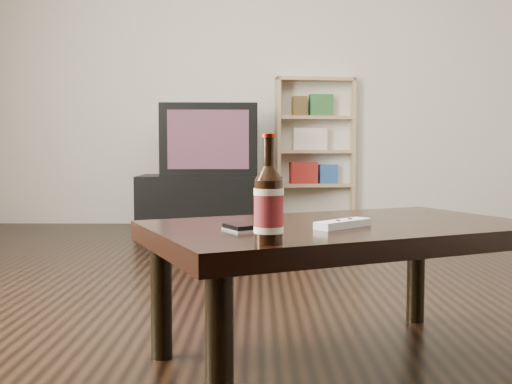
{
  "coord_description": "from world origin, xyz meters",
  "views": [
    {
      "loc": [
        -0.16,
        -2.24,
        0.65
      ],
      "look_at": [
        -0.16,
        -0.84,
        0.55
      ],
      "focal_mm": 42.0,
      "sensor_mm": 36.0,
      "label": 1
    }
  ],
  "objects_px": {
    "tv": "(210,140)",
    "phone": "(238,228)",
    "remote": "(343,224)",
    "beer_bottle": "(269,205)",
    "coffee_table": "(342,242)",
    "tv_stand": "(210,203)",
    "bookshelf": "(312,149)"
  },
  "relations": [
    {
      "from": "tv_stand",
      "to": "tv",
      "type": "xyz_separation_m",
      "value": [
        0.0,
        -0.0,
        0.5
      ]
    },
    {
      "from": "tv_stand",
      "to": "remote",
      "type": "bearing_deg",
      "value": -80.36
    },
    {
      "from": "tv_stand",
      "to": "phone",
      "type": "bearing_deg",
      "value": -85.91
    },
    {
      "from": "tv",
      "to": "beer_bottle",
      "type": "relative_size",
      "value": 2.94
    },
    {
      "from": "bookshelf",
      "to": "tv",
      "type": "bearing_deg",
      "value": -155.24
    },
    {
      "from": "remote",
      "to": "coffee_table",
      "type": "bearing_deg",
      "value": 130.8
    },
    {
      "from": "tv_stand",
      "to": "remote",
      "type": "distance_m",
      "value": 3.14
    },
    {
      "from": "coffee_table",
      "to": "beer_bottle",
      "type": "distance_m",
      "value": 0.48
    },
    {
      "from": "bookshelf",
      "to": "coffee_table",
      "type": "distance_m",
      "value": 3.52
    },
    {
      "from": "tv_stand",
      "to": "tv",
      "type": "bearing_deg",
      "value": -90.0
    },
    {
      "from": "coffee_table",
      "to": "phone",
      "type": "height_order",
      "value": "phone"
    },
    {
      "from": "beer_bottle",
      "to": "coffee_table",
      "type": "bearing_deg",
      "value": 59.73
    },
    {
      "from": "coffee_table",
      "to": "bookshelf",
      "type": "bearing_deg",
      "value": 86.42
    },
    {
      "from": "coffee_table",
      "to": "remote",
      "type": "bearing_deg",
      "value": -96.21
    },
    {
      "from": "bookshelf",
      "to": "beer_bottle",
      "type": "relative_size",
      "value": 4.91
    },
    {
      "from": "tv_stand",
      "to": "bookshelf",
      "type": "xyz_separation_m",
      "value": [
        0.86,
        0.53,
        0.44
      ]
    },
    {
      "from": "bookshelf",
      "to": "phone",
      "type": "bearing_deg",
      "value": -105.31
    },
    {
      "from": "tv",
      "to": "phone",
      "type": "relative_size",
      "value": 6.74
    },
    {
      "from": "coffee_table",
      "to": "beer_bottle",
      "type": "bearing_deg",
      "value": -120.27
    },
    {
      "from": "tv_stand",
      "to": "tv",
      "type": "distance_m",
      "value": 0.5
    },
    {
      "from": "tv",
      "to": "remote",
      "type": "distance_m",
      "value": 3.14
    },
    {
      "from": "coffee_table",
      "to": "phone",
      "type": "distance_m",
      "value": 0.36
    },
    {
      "from": "tv_stand",
      "to": "coffee_table",
      "type": "bearing_deg",
      "value": -79.78
    },
    {
      "from": "remote",
      "to": "tv",
      "type": "bearing_deg",
      "value": 148.58
    },
    {
      "from": "tv",
      "to": "bookshelf",
      "type": "distance_m",
      "value": 1.01
    },
    {
      "from": "bookshelf",
      "to": "coffee_table",
      "type": "height_order",
      "value": "bookshelf"
    },
    {
      "from": "remote",
      "to": "beer_bottle",
      "type": "bearing_deg",
      "value": -79.74
    },
    {
      "from": "remote",
      "to": "tv_stand",
      "type": "bearing_deg",
      "value": 148.57
    },
    {
      "from": "tv_stand",
      "to": "tv",
      "type": "height_order",
      "value": "tv"
    },
    {
      "from": "tv_stand",
      "to": "bookshelf",
      "type": "height_order",
      "value": "bookshelf"
    },
    {
      "from": "tv",
      "to": "phone",
      "type": "xyz_separation_m",
      "value": [
        0.33,
        -3.13,
        -0.29
      ]
    },
    {
      "from": "tv",
      "to": "phone",
      "type": "bearing_deg",
      "value": -85.91
    }
  ]
}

